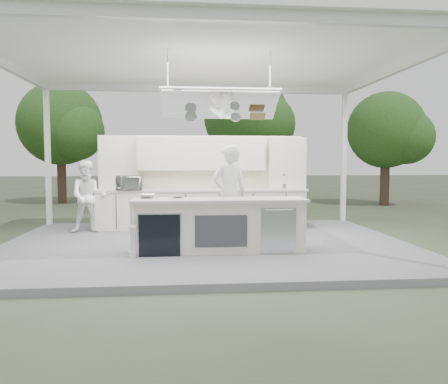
{
  "coord_description": "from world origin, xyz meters",
  "views": [
    {
      "loc": [
        -0.42,
        -8.64,
        1.73
      ],
      "look_at": [
        0.4,
        0.4,
        1.1
      ],
      "focal_mm": 35.0,
      "sensor_mm": 36.0,
      "label": 1
    }
  ],
  "objects": [
    {
      "name": "back_wall_unit",
      "position": [
        0.44,
        2.11,
        1.57
      ],
      "size": [
        5.05,
        0.48,
        2.25
      ],
      "color": "white",
      "rests_on": "stage_deck"
    },
    {
      "name": "stage_deck",
      "position": [
        0.0,
        0.0,
        0.06
      ],
      "size": [
        8.0,
        6.0,
        0.12
      ],
      "primitive_type": "cube",
      "color": "slate",
      "rests_on": "ground"
    },
    {
      "name": "head_chef",
      "position": [
        0.45,
        -0.2,
        1.09
      ],
      "size": [
        0.8,
        0.62,
        1.94
      ],
      "primitive_type": "imported",
      "rotation": [
        0.0,
        0.0,
        3.39
      ],
      "color": "white",
      "rests_on": "stage_deck"
    },
    {
      "name": "tent",
      "position": [
        0.0,
        -0.01,
        3.71
      ],
      "size": [
        8.2,
        6.2,
        3.86
      ],
      "color": "white",
      "rests_on": "ground"
    },
    {
      "name": "sous_chef",
      "position": [
        -2.6,
        1.46,
        0.94
      ],
      "size": [
        0.88,
        0.74,
        1.63
      ],
      "primitive_type": "imported",
      "rotation": [
        0.0,
        0.0,
        0.16
      ],
      "color": "white",
      "rests_on": "stage_deck"
    },
    {
      "name": "back_counter",
      "position": [
        0.0,
        1.9,
        0.6
      ],
      "size": [
        5.08,
        0.72,
        0.95
      ],
      "color": "white",
      "rests_on": "stage_deck"
    },
    {
      "name": "tree_cluster",
      "position": [
        -0.16,
        9.77,
        3.29
      ],
      "size": [
        19.55,
        9.4,
        5.85
      ],
      "color": "#453022",
      "rests_on": "ground"
    },
    {
      "name": "bowl_small",
      "position": [
        -0.55,
        -0.65,
        1.11
      ],
      "size": [
        0.31,
        0.31,
        0.08
      ],
      "primitive_type": "imported",
      "rotation": [
        0.0,
        0.0,
        0.23
      ],
      "color": "#B0B3B7",
      "rests_on": "demo_island"
    },
    {
      "name": "bowl_large",
      "position": [
        -1.1,
        -0.65,
        1.11
      ],
      "size": [
        0.34,
        0.34,
        0.08
      ],
      "primitive_type": "imported",
      "rotation": [
        0.0,
        0.0,
        -0.09
      ],
      "color": "#B9BBC1",
      "rests_on": "demo_island"
    },
    {
      "name": "ground",
      "position": [
        0.0,
        0.0,
        0.0
      ],
      "size": [
        90.0,
        90.0,
        0.0
      ],
      "primitive_type": "plane",
      "color": "#434D35",
      "rests_on": "ground"
    },
    {
      "name": "toaster_oven",
      "position": [
        -1.71,
        1.7,
        1.23
      ],
      "size": [
        0.61,
        0.42,
        0.33
      ],
      "primitive_type": "imported",
      "rotation": [
        0.0,
        0.0,
        0.04
      ],
      "color": "silver",
      "rests_on": "back_counter"
    },
    {
      "name": "demo_island",
      "position": [
        0.18,
        -0.91,
        0.6
      ],
      "size": [
        3.1,
        0.79,
        0.95
      ],
      "color": "white",
      "rests_on": "stage_deck"
    }
  ]
}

